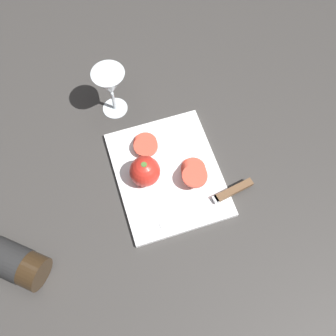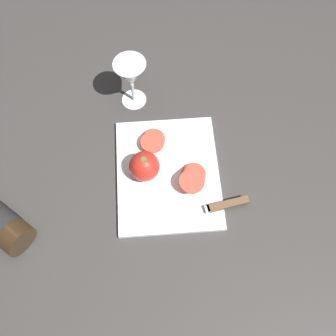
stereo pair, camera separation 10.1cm
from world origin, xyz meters
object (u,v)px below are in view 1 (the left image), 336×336
(wine_bottle, at_px, (0,256))
(tomato_slice_stack_far, at_px, (194,172))
(whole_tomato, at_px, (145,171))
(knife, at_px, (224,195))
(wine_glass, at_px, (110,85))
(tomato_slice_stack_near, at_px, (145,145))

(wine_bottle, bearing_deg, tomato_slice_stack_far, 97.61)
(whole_tomato, distance_m, knife, 0.21)
(wine_glass, distance_m, whole_tomato, 0.25)
(whole_tomato, xyz_separation_m, tomato_slice_stack_near, (-0.09, 0.03, -0.03))
(wine_bottle, bearing_deg, tomato_slice_stack_near, 114.78)
(wine_bottle, height_order, tomato_slice_stack_far, wine_bottle)
(wine_glass, xyz_separation_m, tomato_slice_stack_far, (0.28, 0.14, -0.08))
(whole_tomato, bearing_deg, knife, 57.91)
(tomato_slice_stack_near, xyz_separation_m, tomato_slice_stack_far, (0.12, 0.10, 0.01))
(wine_glass, relative_size, tomato_slice_stack_far, 1.62)
(wine_bottle, relative_size, tomato_slice_stack_near, 3.52)
(tomato_slice_stack_far, bearing_deg, knife, 35.51)
(wine_bottle, relative_size, whole_tomato, 3.59)
(knife, bearing_deg, tomato_slice_stack_far, -64.35)
(wine_bottle, height_order, whole_tomato, whole_tomato)
(knife, distance_m, tomato_slice_stack_far, 0.10)
(wine_glass, height_order, tomato_slice_stack_far, wine_glass)
(wine_bottle, bearing_deg, whole_tomato, 104.71)
(whole_tomato, bearing_deg, wine_glass, -175.03)
(whole_tomato, height_order, tomato_slice_stack_near, whole_tomato)
(whole_tomato, xyz_separation_m, knife, (0.11, 0.18, -0.03))
(whole_tomato, relative_size, knife, 0.30)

